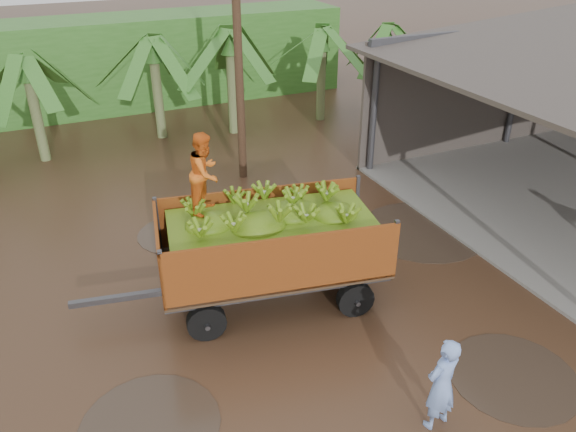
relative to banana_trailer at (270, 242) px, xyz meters
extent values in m
plane|color=black|center=(0.21, -0.80, -1.39)|extent=(100.00, 100.00, 0.00)
cube|color=#383330|center=(11.21, 5.10, 0.61)|extent=(12.00, 0.12, 4.00)
cube|color=#2D661E|center=(-1.79, 15.20, 0.41)|extent=(22.00, 3.00, 3.60)
cube|color=#47474C|center=(-3.08, 0.56, -0.83)|extent=(1.80, 0.45, 0.12)
imported|color=orange|center=(-1.10, 0.53, 1.53)|extent=(0.98, 0.99, 1.61)
imported|color=#80A1E9|center=(1.09, -4.20, -0.53)|extent=(0.68, 0.51, 1.71)
cylinder|color=#47301E|center=(1.68, 6.16, 2.39)|extent=(0.24, 0.24, 7.55)
camera|label=1|loc=(-3.73, -9.01, 5.89)|focal=35.00mm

